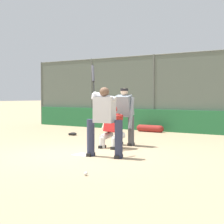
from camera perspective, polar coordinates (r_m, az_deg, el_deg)
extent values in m
plane|color=tan|center=(9.48, -4.43, -6.54)|extent=(160.00, 160.00, 0.00)
cube|color=white|center=(9.48, -4.43, -6.50)|extent=(0.43, 0.43, 0.01)
cylinder|color=#515651|center=(15.98, 6.39, 2.96)|extent=(0.08, 0.08, 3.25)
cylinder|color=#515651|center=(17.80, -3.10, 2.92)|extent=(0.08, 0.08, 3.25)
cylinder|color=#515651|center=(20.01, -10.67, 2.83)|extent=(0.08, 0.08, 3.25)
cube|color=#515B51|center=(15.26, 11.91, 2.94)|extent=(16.65, 0.01, 3.25)
cylinder|color=#515651|center=(15.35, 11.97, 8.90)|extent=(16.65, 0.06, 0.06)
cube|color=#236638|center=(15.20, 11.73, -1.45)|extent=(16.32, 0.18, 0.91)
cube|color=slate|center=(17.66, 15.62, -2.24)|extent=(11.66, 3.05, 0.12)
cube|color=slate|center=(16.61, 14.39, -1.96)|extent=(11.66, 0.55, 0.44)
cube|color=#B7BABC|center=(16.60, 14.39, -1.07)|extent=(11.66, 0.24, 0.08)
cube|color=slate|center=(17.12, 15.03, -1.30)|extent=(11.66, 0.55, 0.76)
cube|color=#B7BABC|center=(17.10, 15.05, 0.10)|extent=(11.66, 0.24, 0.08)
cube|color=slate|center=(17.63, 15.64, -0.68)|extent=(11.66, 0.55, 1.08)
cube|color=#B7BABC|center=(17.61, 15.66, 1.20)|extent=(11.66, 0.24, 0.08)
cube|color=slate|center=(18.14, 16.21, -0.10)|extent=(11.66, 0.55, 1.40)
cube|color=#B7BABC|center=(18.12, 16.24, 2.24)|extent=(11.66, 0.24, 0.08)
cube|color=slate|center=(18.66, 16.75, 0.46)|extent=(11.66, 0.55, 1.72)
cylinder|color=#2D334C|center=(8.89, 1.02, -4.18)|extent=(0.19, 0.19, 0.91)
cube|color=black|center=(8.95, 1.01, -6.82)|extent=(0.15, 0.29, 0.08)
cylinder|color=#2D334C|center=(9.23, -3.27, -3.93)|extent=(0.19, 0.19, 0.91)
cube|color=black|center=(9.29, -3.26, -6.48)|extent=(0.15, 0.29, 0.08)
cube|color=#B7B7BC|center=(9.00, -1.17, 0.34)|extent=(0.53, 0.36, 0.63)
sphere|color=brown|center=(8.99, -1.17, 3.07)|extent=(0.23, 0.23, 0.23)
cylinder|color=#B7B7BC|center=(9.02, -1.12, 2.40)|extent=(0.64, 0.15, 0.24)
cylinder|color=#B7B7BC|center=(9.16, -2.79, 2.40)|extent=(0.14, 0.17, 0.17)
sphere|color=black|center=(9.18, -2.73, 2.81)|extent=(0.04, 0.04, 0.04)
cylinder|color=black|center=(9.28, -2.79, 3.74)|extent=(0.17, 0.18, 0.32)
cylinder|color=#28282D|center=(9.52, -2.91, 5.87)|extent=(0.27, 0.28, 0.45)
cylinder|color=silver|center=(10.40, 0.36, -4.86)|extent=(0.16, 0.16, 0.31)
cylinder|color=silver|center=(10.55, 0.98, -3.79)|extent=(0.18, 0.47, 0.24)
cube|color=black|center=(10.42, 0.36, -5.50)|extent=(0.10, 0.26, 0.08)
cylinder|color=silver|center=(10.64, -1.51, -4.69)|extent=(0.16, 0.16, 0.31)
cylinder|color=silver|center=(10.78, -0.87, -3.65)|extent=(0.18, 0.47, 0.24)
cube|color=black|center=(10.65, -1.51, -5.32)|extent=(0.10, 0.26, 0.08)
cube|color=maroon|center=(10.67, 0.18, -1.68)|extent=(0.45, 0.37, 0.57)
cube|color=#B21E1E|center=(10.54, -0.28, -1.73)|extent=(0.41, 0.14, 0.47)
sphere|color=beige|center=(10.65, 0.18, 0.22)|extent=(0.21, 0.21, 0.21)
sphere|color=#B21E1E|center=(10.65, 0.18, 0.42)|extent=(0.23, 0.23, 0.23)
cylinder|color=maroon|center=(10.35, 0.19, -0.84)|extent=(0.29, 0.54, 0.16)
ellipsoid|color=brown|center=(10.21, -1.07, -1.09)|extent=(0.30, 0.10, 0.24)
cylinder|color=beige|center=(10.82, -1.01, -1.49)|extent=(0.10, 0.32, 0.45)
cylinder|color=#4C4C51|center=(11.17, 2.93, -2.90)|extent=(0.18, 0.18, 0.88)
cube|color=black|center=(11.21, 2.92, -4.93)|extent=(0.13, 0.29, 0.08)
cylinder|color=#4C4C51|center=(11.36, 1.13, -2.81)|extent=(0.18, 0.18, 0.88)
cube|color=black|center=(11.40, 1.13, -4.80)|extent=(0.13, 0.29, 0.08)
cube|color=gray|center=(11.16, 1.88, 0.95)|extent=(0.50, 0.45, 0.67)
sphere|color=beige|center=(11.16, 1.88, 3.11)|extent=(0.22, 0.22, 0.22)
cylinder|color=black|center=(11.16, 1.88, 3.42)|extent=(0.23, 0.23, 0.08)
cylinder|color=gray|center=(10.98, 2.97, -0.13)|extent=(0.14, 0.24, 0.93)
cylinder|color=gray|center=(11.25, 0.50, -0.07)|extent=(0.16, 0.25, 0.93)
ellipsoid|color=black|center=(14.14, -5.95, -3.33)|extent=(0.32, 0.20, 0.11)
ellipsoid|color=black|center=(14.12, -6.47, -3.36)|extent=(0.11, 0.09, 0.09)
sphere|color=white|center=(7.06, -4.01, -9.36)|extent=(0.07, 0.07, 0.07)
cylinder|color=maroon|center=(15.45, 5.81, -2.51)|extent=(0.95, 0.29, 0.29)
sphere|color=maroon|center=(15.23, 7.37, -2.59)|extent=(0.28, 0.28, 0.28)
sphere|color=maroon|center=(15.68, 4.29, -2.43)|extent=(0.28, 0.28, 0.28)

